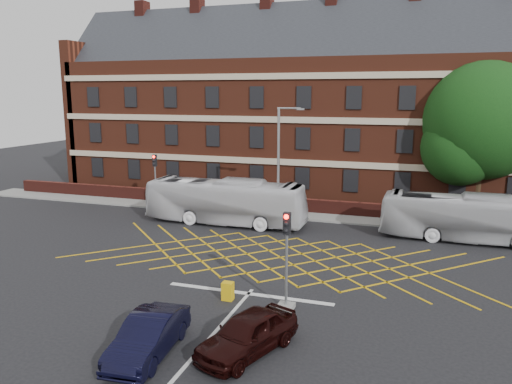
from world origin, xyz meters
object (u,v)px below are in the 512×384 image
(traffic_light_near, at_px, (286,270))
(bus_left, at_px, (225,202))
(deciduous_tree, at_px, (482,129))
(bus_right, at_px, (468,218))
(traffic_light_far, at_px, (156,185))
(car_maroon, at_px, (248,333))
(car_navy, at_px, (148,336))
(street_lamp, at_px, (279,187))
(utility_cabinet, at_px, (228,291))
(direction_signs, at_px, (158,191))

(traffic_light_near, bearing_deg, bus_left, 121.89)
(deciduous_tree, height_order, traffic_light_near, deciduous_tree)
(bus_right, height_order, traffic_light_far, traffic_light_far)
(car_maroon, distance_m, deciduous_tree, 27.38)
(car_navy, xyz_separation_m, traffic_light_near, (3.62, 5.28, 1.04))
(deciduous_tree, distance_m, traffic_light_far, 25.55)
(deciduous_tree, xyz_separation_m, street_lamp, (-13.39, -7.71, -3.78))
(deciduous_tree, xyz_separation_m, traffic_light_far, (-24.58, -5.07, -4.78))
(bus_left, height_order, utility_cabinet, bus_left)
(traffic_light_far, bearing_deg, car_navy, -61.22)
(bus_left, xyz_separation_m, traffic_light_near, (7.80, -12.54, 0.16))
(traffic_light_far, xyz_separation_m, street_lamp, (11.19, -2.64, 1.00))
(car_navy, distance_m, direction_signs, 23.76)
(traffic_light_near, height_order, street_lamp, street_lamp)
(bus_left, bearing_deg, street_lamp, -79.56)
(bus_left, distance_m, traffic_light_near, 14.77)
(traffic_light_far, height_order, utility_cabinet, traffic_light_far)
(traffic_light_near, bearing_deg, utility_cabinet, 178.19)
(bus_right, xyz_separation_m, car_maroon, (-8.58, -17.36, -0.75))
(car_maroon, height_order, traffic_light_near, traffic_light_near)
(bus_left, xyz_separation_m, car_maroon, (7.46, -16.57, -0.86))
(bus_right, relative_size, traffic_light_near, 2.50)
(utility_cabinet, bearing_deg, bus_left, 112.17)
(car_maroon, bearing_deg, street_lamp, 123.41)
(bus_right, height_order, car_navy, bus_right)
(car_navy, height_order, direction_signs, direction_signs)
(direction_signs, xyz_separation_m, utility_cabinet, (12.17, -15.55, -0.96))
(direction_signs, bearing_deg, street_lamp, -12.65)
(deciduous_tree, distance_m, traffic_light_near, 23.40)
(traffic_light_far, distance_m, street_lamp, 11.54)
(traffic_light_near, distance_m, street_lamp, 13.84)
(bus_left, xyz_separation_m, direction_signs, (-7.09, 3.09, -0.22))
(bus_right, bearing_deg, direction_signs, 85.58)
(street_lamp, xyz_separation_m, direction_signs, (-10.86, 2.44, -1.39))
(car_navy, relative_size, utility_cabinet, 5.28)
(deciduous_tree, bearing_deg, traffic_light_far, -168.34)
(traffic_light_near, height_order, direction_signs, traffic_light_near)
(car_navy, bearing_deg, street_lamp, 86.31)
(car_maroon, relative_size, deciduous_tree, 0.38)
(car_maroon, relative_size, traffic_light_far, 1.02)
(deciduous_tree, height_order, traffic_light_far, deciduous_tree)
(street_lamp, bearing_deg, traffic_light_near, -73.01)
(bus_left, bearing_deg, car_navy, -166.20)
(street_lamp, height_order, utility_cabinet, street_lamp)
(bus_right, distance_m, street_lamp, 12.33)
(traffic_light_far, bearing_deg, street_lamp, -13.27)
(deciduous_tree, relative_size, street_lamp, 1.40)
(traffic_light_far, distance_m, utility_cabinet, 20.15)
(car_maroon, xyz_separation_m, utility_cabinet, (-2.38, 4.12, -0.33))
(traffic_light_near, height_order, traffic_light_far, same)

